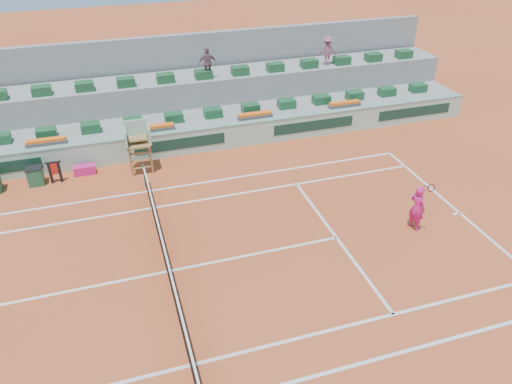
{
  "coord_description": "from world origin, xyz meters",
  "views": [
    {
      "loc": [
        -1.02,
        -13.43,
        11.44
      ],
      "look_at": [
        4.0,
        2.5,
        1.0
      ],
      "focal_mm": 35.0,
      "sensor_mm": 36.0,
      "label": 1
    }
  ],
  "objects_px": {
    "tennis_player": "(417,208)",
    "umpire_chair": "(138,140)",
    "drink_cooler_a": "(35,176)",
    "player_bag": "(85,170)"
  },
  "relations": [
    {
      "from": "tennis_player",
      "to": "umpire_chair",
      "type": "bearing_deg",
      "value": 140.66
    },
    {
      "from": "drink_cooler_a",
      "to": "tennis_player",
      "type": "bearing_deg",
      "value": -29.23
    },
    {
      "from": "drink_cooler_a",
      "to": "tennis_player",
      "type": "relative_size",
      "value": 0.37
    },
    {
      "from": "umpire_chair",
      "to": "tennis_player",
      "type": "height_order",
      "value": "umpire_chair"
    },
    {
      "from": "player_bag",
      "to": "drink_cooler_a",
      "type": "bearing_deg",
      "value": -171.54
    },
    {
      "from": "player_bag",
      "to": "drink_cooler_a",
      "type": "xyz_separation_m",
      "value": [
        -2.05,
        -0.3,
        0.21
      ]
    },
    {
      "from": "tennis_player",
      "to": "drink_cooler_a",
      "type": "bearing_deg",
      "value": 150.77
    },
    {
      "from": "player_bag",
      "to": "umpire_chair",
      "type": "xyz_separation_m",
      "value": [
        2.54,
        -0.4,
        1.33
      ]
    },
    {
      "from": "player_bag",
      "to": "umpire_chair",
      "type": "bearing_deg",
      "value": -8.86
    },
    {
      "from": "umpire_chair",
      "to": "drink_cooler_a",
      "type": "height_order",
      "value": "umpire_chair"
    }
  ]
}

